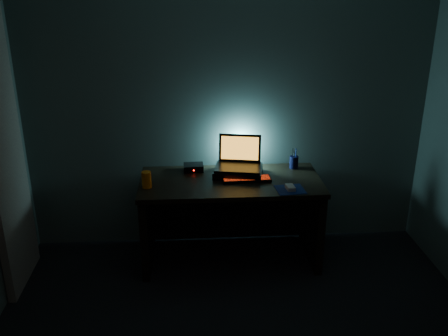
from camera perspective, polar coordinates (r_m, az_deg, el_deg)
name	(u,v)px	position (r m, az deg, el deg)	size (l,w,h in m)	color
room	(257,213)	(2.45, 3.84, -5.20)	(3.50, 4.00, 2.50)	black
desk	(230,205)	(4.28, 0.69, -4.28)	(1.50, 0.70, 0.75)	black
curtain	(3,146)	(4.04, -23.95, 2.26)	(0.06, 0.65, 2.30)	#C1B49A
riser	(238,172)	(4.22, 1.64, -0.42)	(0.40, 0.30, 0.06)	black
laptop	(239,160)	(4.23, 1.71, 0.97)	(0.42, 0.35, 0.26)	black
keyboard	(247,179)	(4.11, 2.59, -1.28)	(0.41, 0.14, 0.02)	black
mousepad	(290,190)	(3.97, 7.58, -2.46)	(0.22, 0.20, 0.00)	#0B1B52
mouse	(290,188)	(3.97, 7.59, -2.23)	(0.06, 0.10, 0.03)	#9B9BA0
pen_cup	(294,162)	(4.40, 7.99, 0.66)	(0.08, 0.08, 0.11)	black
juice_glass	(147,180)	(4.01, -8.84, -1.33)	(0.08, 0.08, 0.13)	orange
router	(194,167)	(4.32, -3.51, 0.06)	(0.17, 0.14, 0.06)	black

